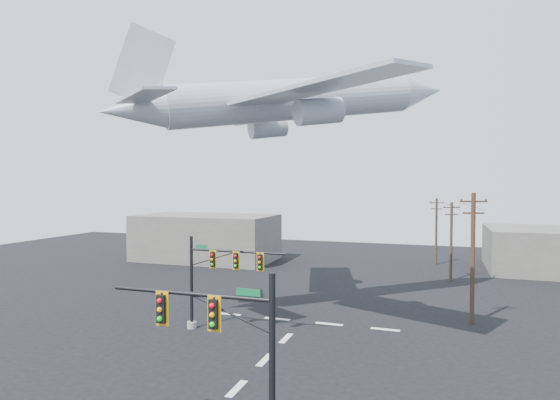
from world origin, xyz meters
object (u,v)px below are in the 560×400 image
(signal_mast_near, at_px, (234,358))
(airliner, at_px, (293,101))
(utility_pole_a, at_px, (473,255))
(utility_pole_b, at_px, (451,240))
(utility_pole_c, at_px, (436,230))
(signal_mast_far, at_px, (214,277))

(signal_mast_near, xyz_separation_m, airliner, (-3.53, 18.83, 12.78))
(utility_pole_a, bearing_deg, utility_pole_b, 82.75)
(utility_pole_c, bearing_deg, utility_pole_a, -74.63)
(signal_mast_near, distance_m, utility_pole_b, 37.35)
(utility_pole_b, relative_size, airliner, 0.34)
(signal_mast_near, bearing_deg, utility_pole_a, 65.52)
(utility_pole_a, bearing_deg, signal_mast_far, -167.11)
(utility_pole_a, relative_size, airliner, 0.39)
(signal_mast_near, height_order, airliner, airliner)
(utility_pole_a, bearing_deg, utility_pole_c, 84.65)
(utility_pole_b, bearing_deg, airliner, -140.31)
(utility_pole_b, bearing_deg, signal_mast_near, -119.06)
(utility_pole_b, xyz_separation_m, utility_pole_c, (-1.52, 9.86, 0.06))
(utility_pole_c, relative_size, airliner, 0.34)
(utility_pole_a, bearing_deg, airliner, 177.69)
(signal_mast_near, height_order, utility_pole_b, utility_pole_b)
(signal_mast_far, distance_m, utility_pole_a, 18.67)
(signal_mast_far, height_order, utility_pole_a, utility_pole_a)
(signal_mast_far, xyz_separation_m, airliner, (3.98, 5.56, 12.82))
(signal_mast_near, bearing_deg, airliner, 100.63)
(utility_pole_b, bearing_deg, utility_pole_a, -102.08)
(signal_mast_far, relative_size, airliner, 0.30)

